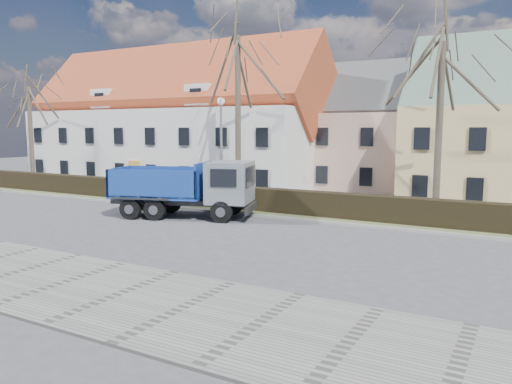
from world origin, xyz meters
The scene contains 14 objects.
ground centered at (0.00, 0.00, 0.00)m, with size 120.00×120.00×0.00m, color #48484B.
sidewalk_near centered at (0.00, -8.50, 0.04)m, with size 80.00×5.00×0.08m, color gray.
curb_far centered at (0.00, 4.60, 0.06)m, with size 80.00×0.30×0.12m, color gray.
grass_strip centered at (0.00, 6.20, 0.05)m, with size 80.00×3.00×0.10m, color #545D34.
hedge centered at (0.00, 6.00, 0.65)m, with size 60.00×0.90×1.30m, color black.
building_white centered at (-13.00, 16.00, 4.75)m, with size 26.80×10.80×9.50m, color silver, non-canonical shape.
building_pink centered at (4.00, 20.00, 4.00)m, with size 10.80×8.80×8.00m, color #D0A793, non-canonical shape.
tree_0 centered at (-22.00, 8.50, 4.95)m, with size 7.20×7.20×9.90m, color #453D30, non-canonical shape.
tree_1 centered at (-2.00, 8.50, 6.33)m, with size 9.20×9.20×12.65m, color #453D30, non-canonical shape.
tree_2 centered at (10.00, 8.50, 5.50)m, with size 8.00×8.00×11.00m, color #453D30, non-canonical shape.
dump_truck centered at (-2.00, 2.43, 1.55)m, with size 7.74×2.88×3.10m, color navy, non-canonical shape.
streetlight centered at (-2.28, 7.00, 3.31)m, with size 0.52×0.52×6.61m, color gray, non-canonical shape.
cart_frame centered at (-4.92, 4.18, 0.33)m, with size 0.72×0.41×0.66m, color silver, non-canonical shape.
parked_car_a centered at (-6.44, 9.57, 0.66)m, with size 1.57×3.89×1.33m, color black.
Camera 1 is at (14.43, -18.37, 4.68)m, focal length 35.00 mm.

